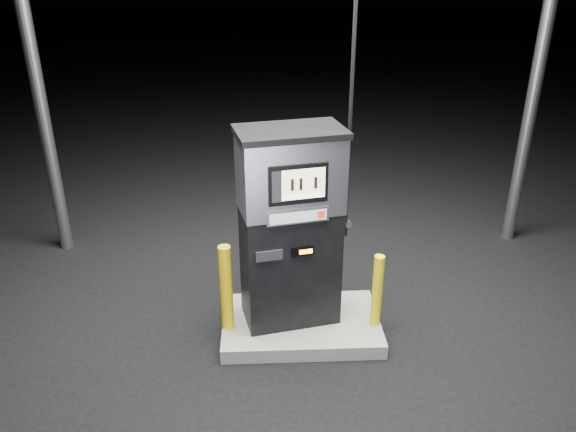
{
  "coord_description": "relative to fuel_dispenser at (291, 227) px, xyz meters",
  "views": [
    {
      "loc": [
        -0.36,
        -4.77,
        3.53
      ],
      "look_at": [
        -0.13,
        0.0,
        1.32
      ],
      "focal_mm": 35.0,
      "sensor_mm": 36.0,
      "label": 1
    }
  ],
  "objects": [
    {
      "name": "bollard_right",
      "position": [
        0.85,
        -0.18,
        -0.63
      ],
      "size": [
        0.11,
        0.11,
        0.78
      ],
      "primitive_type": "cylinder",
      "rotation": [
        0.0,
        0.0,
        -0.06
      ],
      "color": "yellow",
      "rests_on": "pump_island"
    },
    {
      "name": "fuel_dispenser",
      "position": [
        0.0,
        0.0,
        0.0
      ],
      "size": [
        1.15,
        0.78,
        4.13
      ],
      "rotation": [
        0.0,
        0.0,
        0.21
      ],
      "color": "black",
      "rests_on": "pump_island"
    },
    {
      "name": "ground",
      "position": [
        0.11,
        -0.07,
        -1.17
      ],
      "size": [
        80.0,
        80.0,
        0.0
      ],
      "primitive_type": "plane",
      "color": "black",
      "rests_on": "ground"
    },
    {
      "name": "pump_island",
      "position": [
        0.11,
        -0.07,
        -1.1
      ],
      "size": [
        1.6,
        1.0,
        0.15
      ],
      "primitive_type": "cube",
      "color": "slate",
      "rests_on": "ground"
    },
    {
      "name": "bollard_left",
      "position": [
        -0.63,
        -0.17,
        -0.57
      ],
      "size": [
        0.13,
        0.13,
        0.91
      ],
      "primitive_type": "cylinder",
      "rotation": [
        0.0,
        0.0,
        0.08
      ],
      "color": "yellow",
      "rests_on": "pump_island"
    }
  ]
}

